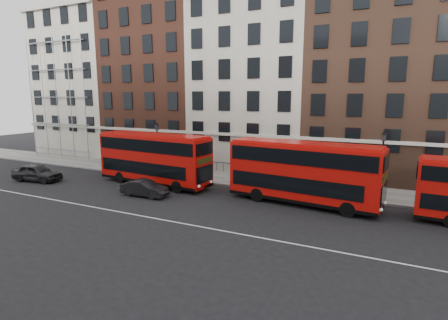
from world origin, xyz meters
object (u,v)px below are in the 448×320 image
at_px(bus_c, 303,171).
at_px(car_front, 144,188).
at_px(bus_b, 154,158).
at_px(car_rear, 37,173).

height_order(bus_c, car_front, bus_c).
distance_m(bus_b, car_rear, 11.84).
height_order(bus_b, bus_c, bus_b).
relative_size(car_rear, car_front, 1.20).
distance_m(bus_b, car_front, 4.31).
height_order(car_rear, car_front, car_rear).
relative_size(bus_c, car_rear, 2.37).
bearing_deg(bus_c, bus_b, -173.84).
xyz_separation_m(bus_b, bus_c, (13.79, 0.00, -0.00)).
bearing_deg(bus_c, car_rear, -165.07).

